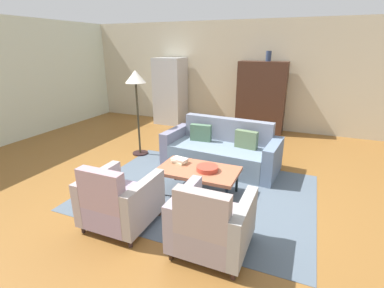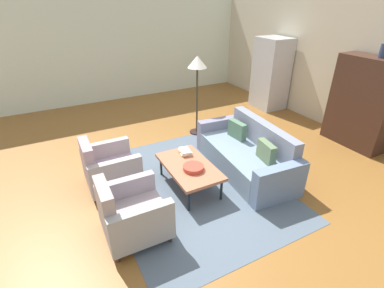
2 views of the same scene
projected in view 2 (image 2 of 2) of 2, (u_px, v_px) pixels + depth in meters
ground_plane at (195, 184)px, 4.78m from camera, size 11.91×11.91×0.00m
wall_back at (369, 73)px, 5.77m from camera, size 9.92×0.12×2.80m
wall_left at (112, 51)px, 8.00m from camera, size 0.12×8.00×2.80m
area_rug at (192, 185)px, 4.76m from camera, size 3.40×2.60×0.01m
couch at (248, 155)px, 5.08m from camera, size 2.16×1.06×0.86m
coffee_table at (189, 167)px, 4.56m from camera, size 1.20×0.70×0.41m
armchair_left at (108, 169)px, 4.56m from camera, size 0.80×0.80×0.88m
armchair_right at (129, 215)px, 3.63m from camera, size 0.81×0.81×0.88m
fruit_bowl at (193, 168)px, 4.42m from camera, size 0.32×0.32×0.07m
book_stack at (185, 152)px, 4.85m from camera, size 0.27×0.22×0.08m
cabinet at (362, 103)px, 5.66m from camera, size 1.20×0.51×1.80m
vase_tall at (384, 51)px, 5.10m from camera, size 0.13×0.13×0.25m
refrigerator at (271, 74)px, 7.61m from camera, size 0.80×0.73×1.85m
floor_lamp at (197, 69)px, 5.87m from camera, size 0.40×0.40×1.72m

